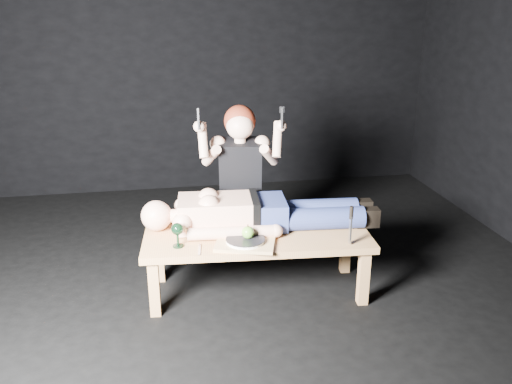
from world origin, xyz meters
TOP-DOWN VIEW (x-y plane):
  - ground at (0.00, 0.00)m, footprint 5.00×5.00m
  - back_wall at (0.00, 2.50)m, footprint 5.00×0.00m
  - table at (0.16, 0.06)m, footprint 1.62×0.71m
  - lying_man at (0.22, 0.21)m, footprint 1.70×0.63m
  - kneeling_woman at (0.13, 0.62)m, footprint 0.80×0.87m
  - serving_tray at (0.05, -0.09)m, footprint 0.45×0.38m
  - plate at (0.05, -0.09)m, footprint 0.32×0.32m
  - apple at (0.07, -0.08)m, footprint 0.08×0.08m
  - goblet at (-0.39, -0.04)m, footprint 0.09×0.09m
  - fork_flat at (-0.26, -0.11)m, footprint 0.03×0.17m
  - knife_flat at (0.18, -0.09)m, footprint 0.02×0.17m
  - spoon_flat at (0.12, -0.06)m, footprint 0.11×0.14m
  - carving_knife at (0.75, -0.20)m, footprint 0.04×0.04m

SIDE VIEW (x-z plane):
  - ground at x=0.00m, z-range 0.00..0.00m
  - table at x=0.16m, z-range 0.00..0.45m
  - fork_flat at x=-0.26m, z-range 0.45..0.46m
  - knife_flat at x=0.18m, z-range 0.45..0.46m
  - spoon_flat at x=0.12m, z-range 0.45..0.46m
  - serving_tray at x=0.05m, z-range 0.45..0.47m
  - plate at x=0.05m, z-range 0.47..0.49m
  - goblet at x=-0.39m, z-range 0.45..0.62m
  - apple at x=0.07m, z-range 0.49..0.58m
  - carving_knife at x=0.75m, z-range 0.45..0.72m
  - lying_man at x=0.22m, z-range 0.45..0.73m
  - kneeling_woman at x=0.13m, z-range 0.00..1.32m
  - back_wall at x=0.00m, z-range -1.00..4.00m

